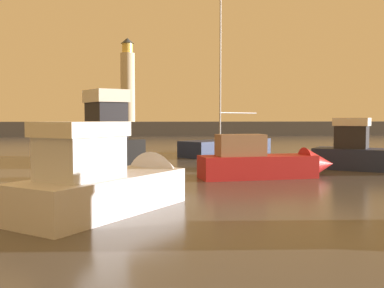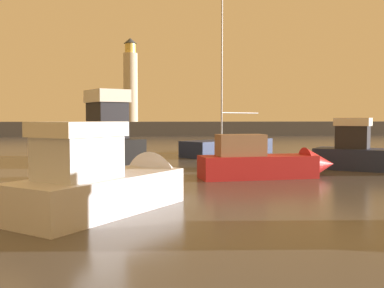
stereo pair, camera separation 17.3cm
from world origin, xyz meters
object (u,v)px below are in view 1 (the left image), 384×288
at_px(lighthouse, 128,82).
at_px(motorboat_3, 93,141).
at_px(motorboat_0, 122,181).
at_px(sailboat_moored, 227,147).
at_px(motorboat_4, 271,163).

bearing_deg(lighthouse, motorboat_3, -92.79).
distance_m(lighthouse, motorboat_0, 57.19).
bearing_deg(motorboat_3, lighthouse, 87.21).
bearing_deg(motorboat_0, lighthouse, 90.10).
distance_m(lighthouse, sailboat_moored, 39.28).
bearing_deg(motorboat_4, sailboat_moored, 86.65).
height_order(lighthouse, motorboat_4, lighthouse).
xyz_separation_m(lighthouse, motorboat_3, (-2.01, -41.23, -7.09)).
bearing_deg(sailboat_moored, motorboat_4, -93.35).
bearing_deg(lighthouse, motorboat_4, -82.35).
relative_size(lighthouse, motorboat_3, 1.39).
bearing_deg(sailboat_moored, motorboat_3, -160.07).
bearing_deg(motorboat_3, motorboat_4, -46.76).
relative_size(lighthouse, motorboat_4, 1.96).
height_order(lighthouse, motorboat_3, lighthouse).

